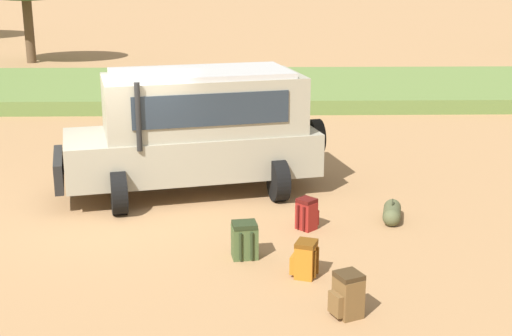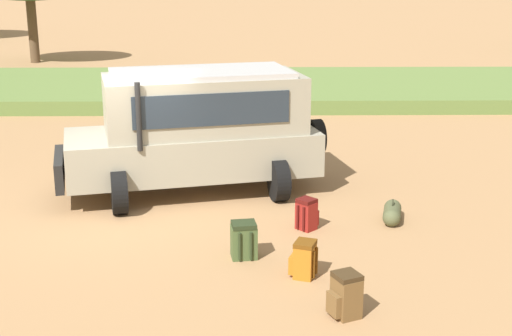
{
  "view_description": "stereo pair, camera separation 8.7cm",
  "coord_description": "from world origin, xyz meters",
  "px_view_note": "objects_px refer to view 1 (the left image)",
  "views": [
    {
      "loc": [
        2.11,
        -12.69,
        4.49
      ],
      "look_at": [
        2.37,
        -0.77,
        1.0
      ],
      "focal_mm": 50.0,
      "sensor_mm": 36.0,
      "label": 1
    },
    {
      "loc": [
        2.2,
        -12.69,
        4.49
      ],
      "look_at": [
        2.37,
        -0.77,
        1.0
      ],
      "focal_mm": 50.0,
      "sensor_mm": 36.0,
      "label": 2
    }
  ],
  "objects_px": {
    "backpack_beside_front_wheel": "(307,214)",
    "backpack_near_rear_wheel": "(347,295)",
    "backpack_outermost": "(244,240)",
    "backpack_cluster_center": "(305,259)",
    "duffel_bag_low_black_case": "(392,212)",
    "safari_vehicle": "(197,128)"
  },
  "relations": [
    {
      "from": "backpack_near_rear_wheel",
      "to": "duffel_bag_low_black_case",
      "type": "distance_m",
      "value": 3.76
    },
    {
      "from": "backpack_cluster_center",
      "to": "backpack_near_rear_wheel",
      "type": "distance_m",
      "value": 1.3
    },
    {
      "from": "backpack_beside_front_wheel",
      "to": "backpack_near_rear_wheel",
      "type": "xyz_separation_m",
      "value": [
        0.24,
        -3.15,
        0.02
      ]
    },
    {
      "from": "backpack_beside_front_wheel",
      "to": "backpack_cluster_center",
      "type": "distance_m",
      "value": 1.94
    },
    {
      "from": "backpack_beside_front_wheel",
      "to": "backpack_outermost",
      "type": "relative_size",
      "value": 0.95
    },
    {
      "from": "backpack_outermost",
      "to": "duffel_bag_low_black_case",
      "type": "bearing_deg",
      "value": 30.75
    },
    {
      "from": "safari_vehicle",
      "to": "backpack_cluster_center",
      "type": "bearing_deg",
      "value": -66.2
    },
    {
      "from": "safari_vehicle",
      "to": "duffel_bag_low_black_case",
      "type": "xyz_separation_m",
      "value": [
        3.57,
        -1.8,
        -1.14
      ]
    },
    {
      "from": "safari_vehicle",
      "to": "backpack_outermost",
      "type": "distance_m",
      "value": 3.64
    },
    {
      "from": "backpack_outermost",
      "to": "safari_vehicle",
      "type": "bearing_deg",
      "value": 105.27
    },
    {
      "from": "safari_vehicle",
      "to": "backpack_near_rear_wheel",
      "type": "relative_size",
      "value": 9.07
    },
    {
      "from": "backpack_cluster_center",
      "to": "backpack_near_rear_wheel",
      "type": "relative_size",
      "value": 0.92
    },
    {
      "from": "safari_vehicle",
      "to": "duffel_bag_low_black_case",
      "type": "relative_size",
      "value": 6.47
    },
    {
      "from": "backpack_cluster_center",
      "to": "backpack_outermost",
      "type": "bearing_deg",
      "value": 140.72
    },
    {
      "from": "backpack_outermost",
      "to": "duffel_bag_low_black_case",
      "type": "xyz_separation_m",
      "value": [
        2.65,
        1.57,
        -0.13
      ]
    },
    {
      "from": "safari_vehicle",
      "to": "backpack_beside_front_wheel",
      "type": "distance_m",
      "value": 3.13
    },
    {
      "from": "backpack_cluster_center",
      "to": "duffel_bag_low_black_case",
      "type": "xyz_separation_m",
      "value": [
        1.76,
        2.3,
        -0.11
      ]
    },
    {
      "from": "backpack_cluster_center",
      "to": "backpack_near_rear_wheel",
      "type": "height_order",
      "value": "backpack_near_rear_wheel"
    },
    {
      "from": "safari_vehicle",
      "to": "backpack_beside_front_wheel",
      "type": "relative_size",
      "value": 9.84
    },
    {
      "from": "backpack_beside_front_wheel",
      "to": "backpack_outermost",
      "type": "bearing_deg",
      "value": -132.18
    },
    {
      "from": "safari_vehicle",
      "to": "duffel_bag_low_black_case",
      "type": "bearing_deg",
      "value": -26.73
    },
    {
      "from": "backpack_cluster_center",
      "to": "duffel_bag_low_black_case",
      "type": "distance_m",
      "value": 2.9
    }
  ]
}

